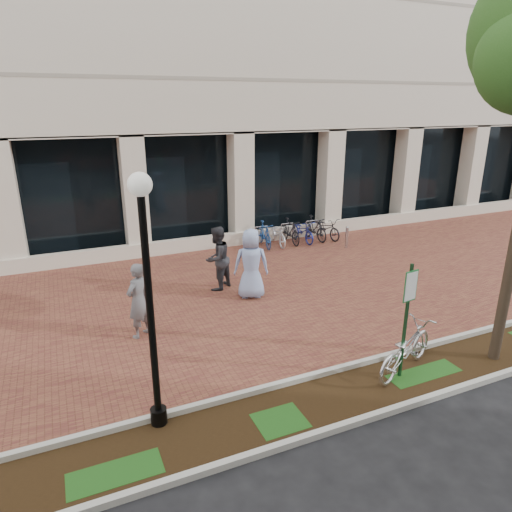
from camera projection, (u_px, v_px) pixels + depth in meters
name	position (u px, v px, depth m)	size (l,w,h in m)	color
ground	(241.00, 294.00, 13.13)	(120.00, 120.00, 0.00)	black
brick_plaza	(241.00, 294.00, 13.13)	(40.00, 9.00, 0.01)	brown
planting_strip	(345.00, 396.00, 8.57)	(40.00, 1.50, 0.01)	black
curb_plaza_side	(324.00, 373.00, 9.21)	(40.00, 0.12, 0.12)	beige
curb_street_side	(370.00, 417.00, 7.91)	(40.00, 0.12, 0.12)	beige
parking_sign	(408.00, 307.00, 8.69)	(0.34, 0.07, 2.41)	#13361C
lamppost	(149.00, 293.00, 7.07)	(0.36, 0.36, 4.31)	black
locked_bicycle	(405.00, 348.00, 9.21)	(0.69, 1.99, 1.05)	silver
pedestrian_left	(138.00, 301.00, 10.50)	(0.66, 0.43, 1.81)	slate
pedestrian_mid	(217.00, 258.00, 13.21)	(0.92, 0.72, 1.89)	#2C2D31
pedestrian_right	(251.00, 264.00, 12.63)	(0.97, 0.63, 1.99)	#93AADC
bollard	(347.00, 237.00, 17.15)	(0.12, 0.12, 0.85)	#B4B4B9
bike_rack_cluster	(290.00, 232.00, 17.74)	(4.13, 1.73, 0.96)	black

